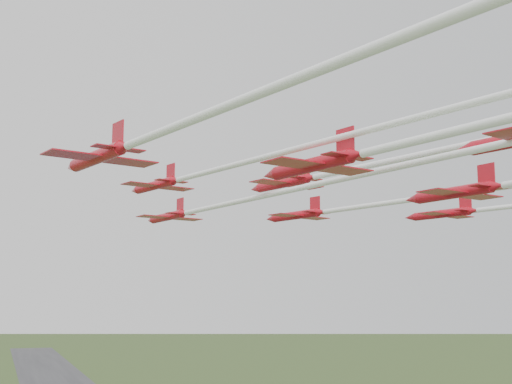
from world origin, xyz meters
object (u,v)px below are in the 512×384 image
object	(u,v)px
jet_row3_mid	(409,157)
jet_row4_left	(496,121)
jet_lead	(242,201)
jet_row2_left	(237,164)
jet_row3_left	(155,134)
jet_row2_right	(351,208)

from	to	relation	value
jet_row3_mid	jet_row4_left	world-z (taller)	jet_row3_mid
jet_lead	jet_row2_left	world-z (taller)	jet_row2_left
jet_row4_left	jet_row3_left	bearing A→B (deg)	125.49
jet_lead	jet_row2_right	size ratio (longest dim) A/B	1.52
jet_row2_left	jet_lead	bearing A→B (deg)	51.71
jet_row3_mid	jet_row2_right	bearing A→B (deg)	59.06
jet_row3_left	jet_row2_right	bearing A→B (deg)	25.05
jet_lead	jet_row4_left	size ratio (longest dim) A/B	1.00
jet_row3_left	jet_row3_mid	distance (m)	24.67
jet_row2_right	jet_row3_mid	distance (m)	22.20
jet_lead	jet_row2_left	bearing A→B (deg)	-124.71
jet_lead	jet_row2_left	size ratio (longest dim) A/B	1.19
jet_lead	jet_row4_left	bearing A→B (deg)	-99.98
jet_lead	jet_row2_left	xyz separation A→B (m)	(-5.15, -13.87, 1.31)
jet_lead	jet_row3_mid	bearing A→B (deg)	-81.95
jet_row2_left	jet_row3_left	world-z (taller)	jet_row2_left
jet_row2_left	jet_row2_right	size ratio (longest dim) A/B	1.28
jet_lead	jet_row2_right	world-z (taller)	jet_lead
jet_row2_left	jet_row3_left	bearing A→B (deg)	-148.44
jet_row3_left	jet_row4_left	distance (m)	23.66
jet_row2_right	jet_row3_left	distance (m)	39.30
jet_row2_right	jet_row4_left	xyz separation A→B (m)	(-10.85, -40.78, -0.17)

